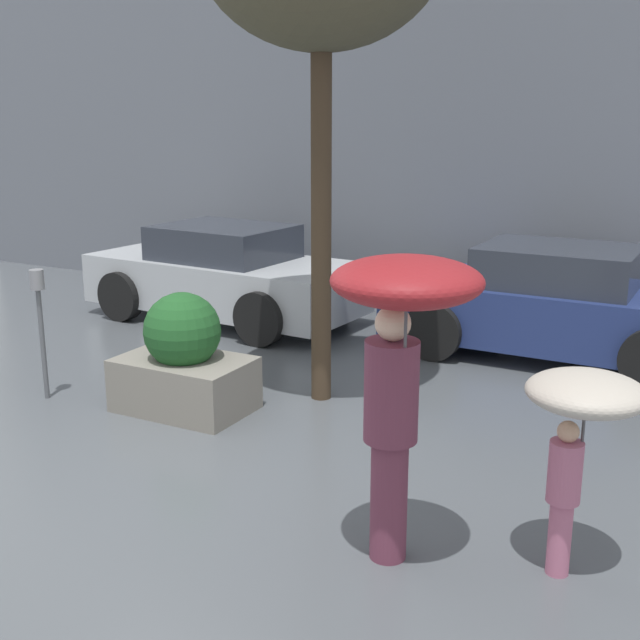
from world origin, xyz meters
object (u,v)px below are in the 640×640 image
at_px(parked_car_near, 556,305).
at_px(parking_meter, 39,307).
at_px(person_child, 582,413).
at_px(planter_box, 184,361).
at_px(person_adult, 401,336).
at_px(parked_car_far, 225,276).

relative_size(parked_car_near, parking_meter, 2.93).
bearing_deg(parked_car_near, person_child, -165.73).
distance_m(parked_car_near, parking_meter, 5.81).
bearing_deg(parking_meter, planter_box, 15.41).
xyz_separation_m(planter_box, parking_meter, (-1.46, -0.40, 0.46)).
xyz_separation_m(person_adult, parked_car_far, (-4.62, 4.80, -0.91)).
relative_size(person_child, parked_car_far, 0.33).
distance_m(person_adult, parking_meter, 4.59).
bearing_deg(parking_meter, parked_car_far, 93.73).
height_order(planter_box, parked_car_near, parked_car_near).
bearing_deg(parked_car_near, parked_car_far, 95.43).
height_order(planter_box, person_adult, person_adult).
distance_m(person_child, parked_car_far, 7.14).
relative_size(planter_box, parking_meter, 0.95).
height_order(parked_car_near, parking_meter, parking_meter).
distance_m(person_adult, parked_car_far, 6.72).
xyz_separation_m(person_adult, parked_car_near, (-0.11, 5.16, -0.91)).
bearing_deg(parked_car_far, parking_meter, -172.33).
distance_m(planter_box, parked_car_near, 4.51).
bearing_deg(parked_car_near, person_adult, -177.90).
xyz_separation_m(person_adult, person_child, (1.02, 0.43, -0.46)).
bearing_deg(person_child, person_adult, 168.54).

